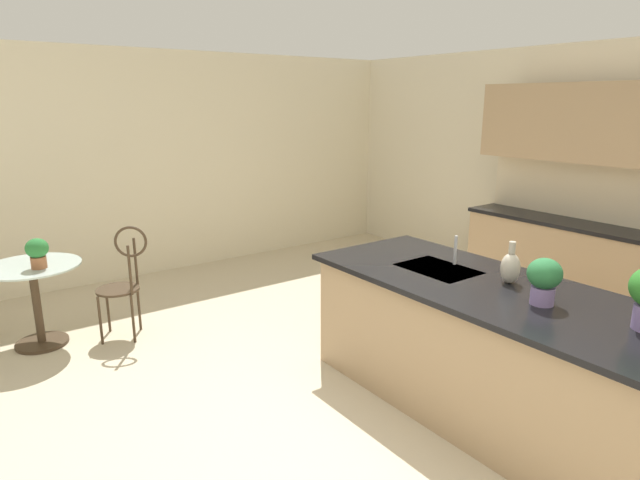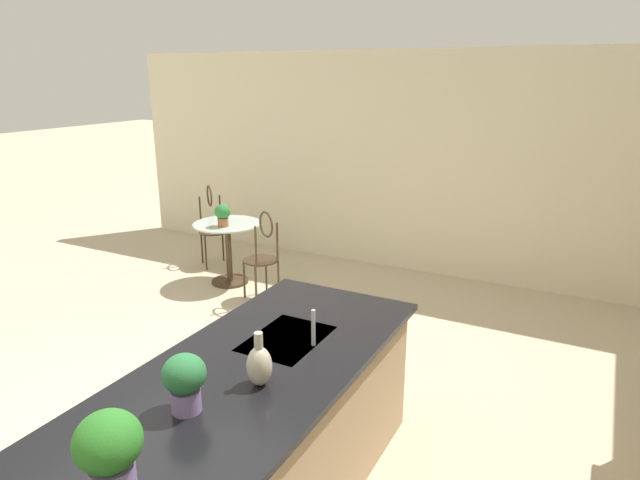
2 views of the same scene
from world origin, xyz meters
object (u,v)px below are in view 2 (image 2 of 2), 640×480
vase_on_counter (259,365)px  potted_plant_on_table (223,214)px  bistro_table (228,247)px  potted_plant_counter_far (109,450)px  chair_near_window (263,252)px  potted_plant_counter_near (185,380)px  chair_by_island (212,222)px

vase_on_counter → potted_plant_on_table: bearing=-139.9°
bistro_table → potted_plant_counter_far: potted_plant_counter_far is taller
chair_near_window → potted_plant_counter_near: 3.50m
potted_plant_counter_far → vase_on_counter: potted_plant_counter_far is taller
chair_near_window → vase_on_counter: vase_on_counter is taller
potted_plant_on_table → potted_plant_counter_far: 4.46m
chair_by_island → potted_plant_on_table: size_ratio=4.06×
vase_on_counter → bistro_table: bearing=-140.7°
potted_plant_counter_far → vase_on_counter: 0.91m
potted_plant_counter_far → potted_plant_counter_near: 0.57m
potted_plant_counter_near → potted_plant_on_table: bearing=-145.2°
chair_near_window → chair_by_island: 1.47m
potted_plant_counter_far → potted_plant_on_table: bearing=-147.9°
vase_on_counter → potted_plant_counter_far: bearing=-3.2°
bistro_table → potted_plant_counter_far: 4.64m
chair_near_window → potted_plant_on_table: 0.72m
chair_near_window → potted_plant_counter_near: potted_plant_counter_near is taller
chair_by_island → potted_plant_on_table: bearing=47.1°
potted_plant_counter_far → potted_plant_counter_near: size_ratio=1.22×
chair_by_island → vase_on_counter: 4.64m
chair_near_window → potted_plant_counter_far: size_ratio=2.97×
chair_by_island → potted_plant_counter_near: potted_plant_counter_near is taller
potted_plant_counter_near → chair_by_island: bearing=-143.0°
chair_near_window → bistro_table: bearing=-112.9°
chair_near_window → potted_plant_counter_near: (3.07, 1.61, 0.51)m
potted_plant_counter_far → vase_on_counter: size_ratio=1.22×
bistro_table → chair_by_island: chair_by_island is taller
bistro_table → potted_plant_on_table: potted_plant_on_table is taller
potted_plant_on_table → potted_plant_counter_near: size_ratio=0.89×
chair_by_island → bistro_table: bearing=52.3°
potted_plant_counter_near → vase_on_counter: size_ratio=1.00×
chair_by_island → potted_plant_counter_near: (3.81, 2.88, 0.51)m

